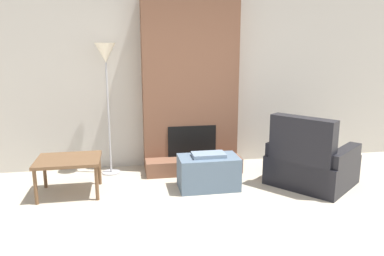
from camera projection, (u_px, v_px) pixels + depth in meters
name	position (u px, v px, depth m)	size (l,w,h in m)	color
ground_plane	(238.00, 252.00, 3.46)	(24.00, 24.00, 0.00)	#B2A893
wall_back	(188.00, 82.00, 5.82)	(8.22, 0.06, 2.60)	#BCB7AD
fireplace	(190.00, 90.00, 5.63)	(1.43, 0.66, 2.60)	brown
ottoman	(208.00, 172.00, 4.95)	(0.79, 0.46, 0.49)	slate
armchair	(309.00, 165.00, 5.05)	(1.35, 1.36, 0.98)	black
side_table	(69.00, 162.00, 4.73)	(0.79, 0.63, 0.47)	brown
floor_lamp_left	(106.00, 63.00, 5.24)	(0.29, 0.29, 1.90)	#ADADB2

